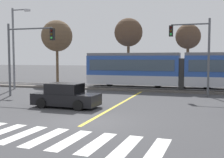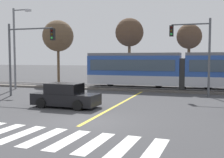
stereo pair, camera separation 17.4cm
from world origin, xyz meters
name	(u,v)px [view 1 (the left image)]	position (x,y,z in m)	size (l,w,h in m)	color
ground_plane	(88,122)	(0.00, 0.00, 0.00)	(200.00, 200.00, 0.00)	#3D3D3F
track_bed	(145,89)	(0.00, 14.80, 0.09)	(120.00, 4.00, 0.18)	#56514C
rail_near	(144,88)	(0.00, 14.08, 0.23)	(120.00, 0.08, 0.10)	#939399
rail_far	(147,87)	(0.00, 15.52, 0.23)	(120.00, 0.08, 0.10)	#939399
light_rail_tram	(182,69)	(3.52, 14.79, 2.05)	(18.50, 2.64, 3.43)	#B7BAC1
crosswalk_stripe_1	(1,132)	(-2.75, -2.89, 0.00)	(0.56, 2.80, 0.01)	silver
crosswalk_stripe_2	(22,135)	(-1.65, -2.95, 0.00)	(0.56, 2.80, 0.01)	silver
crosswalk_stripe_3	(46,137)	(-0.55, -3.00, 0.00)	(0.56, 2.80, 0.01)	silver
crosswalk_stripe_4	(71,140)	(0.55, -3.05, 0.00)	(0.56, 2.80, 0.01)	silver
crosswalk_stripe_5	(97,143)	(1.65, -3.11, 0.00)	(0.56, 2.80, 0.01)	silver
crosswalk_stripe_6	(126,146)	(2.75, -3.16, 0.00)	(0.56, 2.80, 0.01)	silver
crosswalk_stripe_7	(157,150)	(3.85, -3.21, 0.00)	(0.56, 2.80, 0.01)	silver
lane_centre_line	(121,103)	(0.00, 5.89, 0.00)	(0.20, 13.83, 0.01)	gold
sedan_crossing	(66,96)	(-2.89, 3.38, 0.70)	(4.26, 2.04, 1.52)	black
traffic_light_mid_left	(24,48)	(-8.29, 6.88, 3.91)	(4.25, 0.38, 5.88)	#515459
traffic_light_far_right	(195,46)	(4.73, 11.30, 4.10)	(3.25, 0.38, 6.26)	#515459
street_lamp_west	(15,43)	(-12.49, 11.37, 4.57)	(2.06, 0.28, 8.03)	slate
bare_tree_far_west	(57,36)	(-11.76, 18.62, 5.81)	(3.82, 3.82, 7.75)	brown
bare_tree_west	(128,33)	(-2.90, 19.38, 6.04)	(3.28, 3.28, 7.73)	brown
bare_tree_east	(188,37)	(3.75, 20.56, 5.49)	(2.82, 2.82, 6.97)	brown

